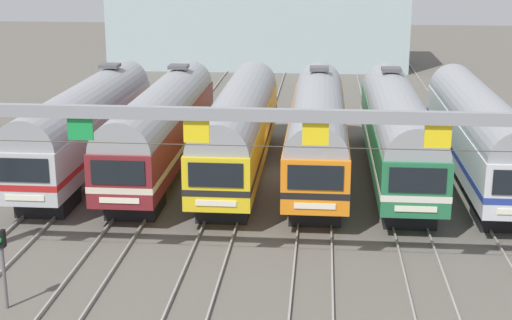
{
  "coord_description": "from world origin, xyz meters",
  "views": [
    {
      "loc": [
        2.23,
        -38.91,
        11.85
      ],
      "look_at": [
        -0.86,
        -3.47,
        1.81
      ],
      "focal_mm": 53.92,
      "sensor_mm": 36.0,
      "label": 1
    }
  ],
  "objects_px": {
    "commuter_train_orange": "(318,127)",
    "commuter_train_stainless": "(86,122)",
    "catenary_gantry": "(256,140)",
    "yard_signal_mast": "(2,253)",
    "commuter_train_silver": "(479,130)",
    "commuter_train_yellow": "(239,125)",
    "commuter_train_maroon": "(162,124)",
    "commuter_train_green": "(397,129)"
  },
  "relations": [
    {
      "from": "commuter_train_stainless",
      "to": "yard_signal_mast",
      "type": "xyz_separation_m",
      "value": [
        2.05,
        -16.17,
        -0.69
      ]
    },
    {
      "from": "commuter_train_green",
      "to": "commuter_train_silver",
      "type": "xyz_separation_m",
      "value": [
        4.09,
        -0.0,
        -0.0
      ]
    },
    {
      "from": "commuter_train_orange",
      "to": "commuter_train_stainless",
      "type": "bearing_deg",
      "value": 180.0
    },
    {
      "from": "commuter_train_orange",
      "to": "commuter_train_green",
      "type": "bearing_deg",
      "value": 0.0
    },
    {
      "from": "yard_signal_mast",
      "to": "commuter_train_maroon",
      "type": "bearing_deg",
      "value": 82.79
    },
    {
      "from": "commuter_train_yellow",
      "to": "catenary_gantry",
      "type": "xyz_separation_m",
      "value": [
        2.05,
        -13.49,
        2.66
      ]
    },
    {
      "from": "commuter_train_stainless",
      "to": "commuter_train_silver",
      "type": "xyz_separation_m",
      "value": [
        20.46,
        -0.0,
        -0.0
      ]
    },
    {
      "from": "commuter_train_orange",
      "to": "catenary_gantry",
      "type": "distance_m",
      "value": 13.91
    },
    {
      "from": "commuter_train_silver",
      "to": "yard_signal_mast",
      "type": "xyz_separation_m",
      "value": [
        -18.41,
        -16.17,
        -0.68
      ]
    },
    {
      "from": "commuter_train_green",
      "to": "commuter_train_yellow",
      "type": "bearing_deg",
      "value": -179.97
    },
    {
      "from": "commuter_train_stainless",
      "to": "catenary_gantry",
      "type": "distance_m",
      "value": 17.15
    },
    {
      "from": "commuter_train_green",
      "to": "yard_signal_mast",
      "type": "height_order",
      "value": "commuter_train_green"
    },
    {
      "from": "commuter_train_silver",
      "to": "commuter_train_green",
      "type": "bearing_deg",
      "value": 179.94
    },
    {
      "from": "commuter_train_orange",
      "to": "commuter_train_green",
      "type": "height_order",
      "value": "same"
    },
    {
      "from": "commuter_train_stainless",
      "to": "commuter_train_maroon",
      "type": "height_order",
      "value": "same"
    },
    {
      "from": "commuter_train_silver",
      "to": "catenary_gantry",
      "type": "bearing_deg",
      "value": -127.16
    },
    {
      "from": "commuter_train_yellow",
      "to": "commuter_train_silver",
      "type": "distance_m",
      "value": 12.28
    },
    {
      "from": "commuter_train_maroon",
      "to": "commuter_train_silver",
      "type": "distance_m",
      "value": 16.37
    },
    {
      "from": "commuter_train_orange",
      "to": "yard_signal_mast",
      "type": "bearing_deg",
      "value": -122.32
    },
    {
      "from": "commuter_train_orange",
      "to": "commuter_train_silver",
      "type": "relative_size",
      "value": 1.0
    },
    {
      "from": "commuter_train_stainless",
      "to": "commuter_train_silver",
      "type": "bearing_deg",
      "value": -0.01
    },
    {
      "from": "catenary_gantry",
      "to": "yard_signal_mast",
      "type": "bearing_deg",
      "value": -161.91
    },
    {
      "from": "commuter_train_maroon",
      "to": "commuter_train_yellow",
      "type": "height_order",
      "value": "commuter_train_maroon"
    },
    {
      "from": "commuter_train_yellow",
      "to": "commuter_train_maroon",
      "type": "bearing_deg",
      "value": 179.94
    },
    {
      "from": "commuter_train_yellow",
      "to": "commuter_train_orange",
      "type": "relative_size",
      "value": 1.0
    },
    {
      "from": "commuter_train_yellow",
      "to": "yard_signal_mast",
      "type": "height_order",
      "value": "commuter_train_yellow"
    },
    {
      "from": "commuter_train_yellow",
      "to": "catenary_gantry",
      "type": "height_order",
      "value": "catenary_gantry"
    },
    {
      "from": "commuter_train_green",
      "to": "commuter_train_stainless",
      "type": "bearing_deg",
      "value": 180.0
    },
    {
      "from": "commuter_train_stainless",
      "to": "catenary_gantry",
      "type": "height_order",
      "value": "catenary_gantry"
    },
    {
      "from": "commuter_train_green",
      "to": "commuter_train_orange",
      "type": "bearing_deg",
      "value": 180.0
    },
    {
      "from": "commuter_train_yellow",
      "to": "yard_signal_mast",
      "type": "relative_size",
      "value": 6.31
    },
    {
      "from": "commuter_train_silver",
      "to": "catenary_gantry",
      "type": "height_order",
      "value": "catenary_gantry"
    },
    {
      "from": "commuter_train_yellow",
      "to": "yard_signal_mast",
      "type": "xyz_separation_m",
      "value": [
        -6.14,
        -16.17,
        -0.68
      ]
    },
    {
      "from": "commuter_train_maroon",
      "to": "commuter_train_silver",
      "type": "height_order",
      "value": "commuter_train_maroon"
    },
    {
      "from": "commuter_train_yellow",
      "to": "yard_signal_mast",
      "type": "distance_m",
      "value": 17.31
    },
    {
      "from": "commuter_train_stainless",
      "to": "commuter_train_orange",
      "type": "bearing_deg",
      "value": 0.0
    },
    {
      "from": "commuter_train_green",
      "to": "yard_signal_mast",
      "type": "relative_size",
      "value": 6.31
    },
    {
      "from": "commuter_train_maroon",
      "to": "commuter_train_green",
      "type": "xyz_separation_m",
      "value": [
        12.28,
        0.0,
        0.0
      ]
    },
    {
      "from": "commuter_train_stainless",
      "to": "commuter_train_green",
      "type": "relative_size",
      "value": 1.0
    },
    {
      "from": "commuter_train_orange",
      "to": "yard_signal_mast",
      "type": "xyz_separation_m",
      "value": [
        -10.23,
        -16.17,
        -0.69
      ]
    },
    {
      "from": "commuter_train_green",
      "to": "commuter_train_silver",
      "type": "bearing_deg",
      "value": -0.06
    },
    {
      "from": "commuter_train_stainless",
      "to": "commuter_train_green",
      "type": "xyz_separation_m",
      "value": [
        16.37,
        0.0,
        0.0
      ]
    }
  ]
}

